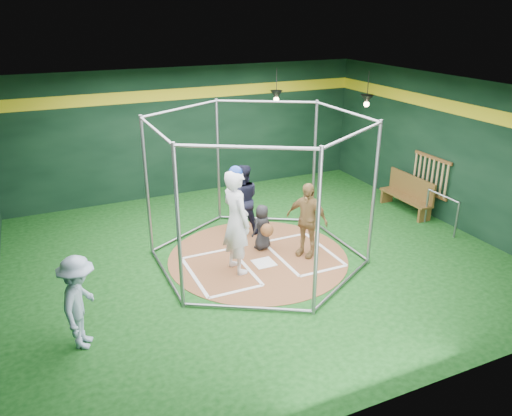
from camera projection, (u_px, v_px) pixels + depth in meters
name	position (u px, v px, depth m)	size (l,w,h in m)	color
room_shell	(258.00, 179.00, 9.96)	(10.10, 9.10, 3.53)	#0C370E
clay_disc	(258.00, 257.00, 10.61)	(3.80, 3.80, 0.01)	brown
home_plate	(264.00, 263.00, 10.35)	(0.43, 0.43, 0.01)	white
batter_box_left	(220.00, 271.00, 10.03)	(1.17, 1.77, 0.01)	white
batter_box_right	(303.00, 253.00, 10.76)	(1.17, 1.77, 0.01)	white
batting_cage	(258.00, 191.00, 10.05)	(4.05, 4.67, 3.00)	gray
bat_rack	(430.00, 175.00, 12.45)	(0.07, 1.25, 0.98)	brown
pendant_lamp_near	(276.00, 95.00, 13.46)	(0.34, 0.34, 0.90)	black
pendant_lamp_far	(367.00, 99.00, 12.80)	(0.34, 0.34, 0.90)	black
batter_figure	(236.00, 220.00, 9.70)	(0.61, 0.84, 2.19)	silver
visitor_leopard	(307.00, 220.00, 10.41)	(0.95, 0.40, 1.62)	tan
catcher_figure	(263.00, 227.00, 10.78)	(0.57, 0.62, 1.01)	black
umpire	(242.00, 200.00, 11.45)	(0.81, 0.63, 1.66)	black
bystander_blue	(80.00, 302.00, 7.59)	(0.99, 0.57, 1.54)	#96ACC6
dugout_bench	(408.00, 193.00, 12.85)	(0.38, 1.64, 0.96)	brown
steel_railing	(442.00, 207.00, 11.73)	(0.05, 1.02, 0.88)	gray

